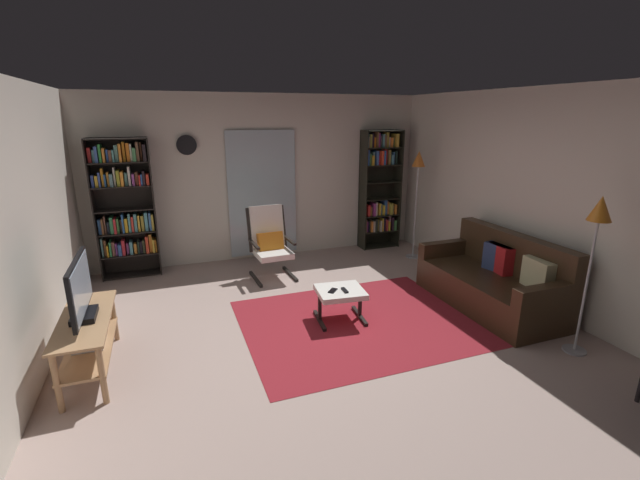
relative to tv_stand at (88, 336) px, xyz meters
The scene contains 18 objects.
ground_plane 2.31m from the tv_stand, ahead, with size 7.02×7.02×0.00m, color #B1978D.
wall_back 3.73m from the tv_stand, 50.66° to the left, with size 5.60×0.06×2.60m, color silver.
wall_left 1.04m from the tv_stand, 164.76° to the right, with size 0.06×6.00×2.60m, color silver.
wall_right 5.07m from the tv_stand, ahead, with size 0.06×6.00×2.60m, color silver.
glass_door_panel 3.61m from the tv_stand, 50.28° to the left, with size 1.10×0.01×2.00m, color silver.
area_rug 2.73m from the tv_stand, ahead, with size 2.57×2.09×0.01m, color maroon.
tv_stand is the anchor object (origin of this frame).
television 0.44m from the tv_stand, 40.86° to the right, with size 0.20×0.87×0.54m.
bookshelf_near_tv 2.67m from the tv_stand, 84.53° to the left, with size 0.79×0.30×1.98m.
bookshelf_near_sofa 5.07m from the tv_stand, 31.08° to the left, with size 0.69×0.30×2.03m.
leather_sofa 4.46m from the tv_stand, ahead, with size 0.85×1.83×0.89m.
lounge_armchair 2.82m from the tv_stand, 40.37° to the left, with size 0.59×0.68×1.02m.
ottoman 2.54m from the tv_stand, ahead, with size 0.57×0.53×0.38m.
tv_remote 2.57m from the tv_stand, ahead, with size 0.04×0.14×0.02m, color black.
cell_phone 2.44m from the tv_stand, ahead, with size 0.07×0.14×0.01m, color black.
floor_lamp_by_sofa 4.75m from the tv_stand, 16.15° to the right, with size 0.22×0.22×1.58m.
floor_lamp_by_shelf 5.03m from the tv_stand, 21.84° to the left, with size 0.22×0.22×1.74m.
wall_clock 3.31m from the tv_stand, 66.94° to the left, with size 0.29×0.03×0.29m.
Camera 1 is at (-1.52, -3.86, 2.28)m, focal length 24.04 mm.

